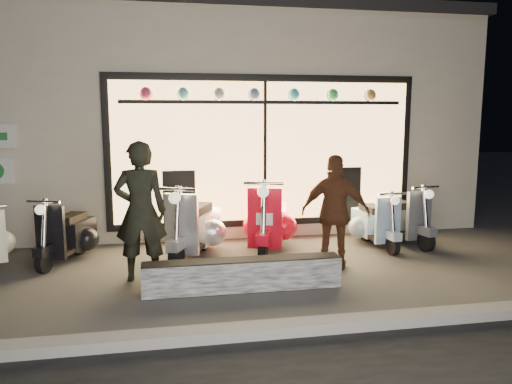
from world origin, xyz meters
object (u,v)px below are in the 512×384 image
Objects in this scene: man at (140,211)px; woman at (335,212)px; graffiti_barrier at (243,275)px; scooter_silver at (196,227)px; scooter_red at (269,221)px.

man is 2.69m from woman.
graffiti_barrier is 1.62× the size of scooter_silver.
man is at bearing 22.10° from woman.
graffiti_barrier is 2.02m from scooter_red.
scooter_silver is at bearing 105.09° from graffiti_barrier.
woman is at bearing 24.48° from graffiti_barrier.
woman reaches higher than graffiti_barrier.
scooter_silver is 0.94× the size of woman.
woman reaches higher than scooter_silver.
woman is at bearing -179.24° from man.
scooter_silver is 0.83× the size of man.
graffiti_barrier is 1.59m from man.
graffiti_barrier is 1.81m from scooter_silver.
man reaches higher than scooter_red.
scooter_silver is 1.21m from scooter_red.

